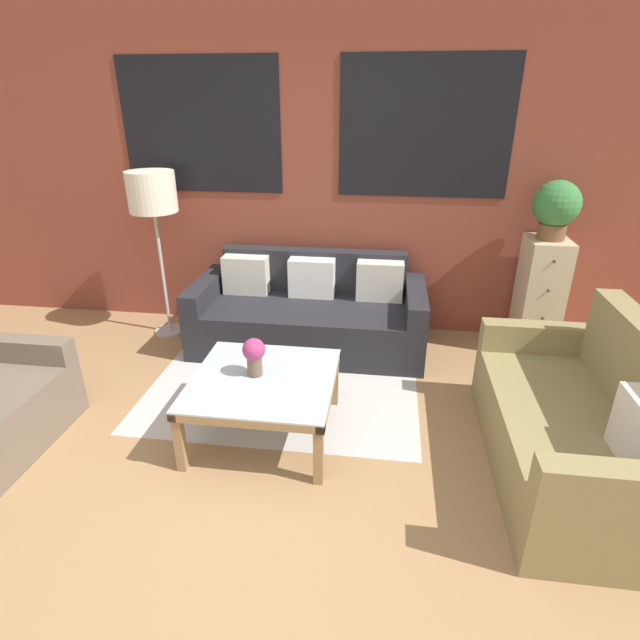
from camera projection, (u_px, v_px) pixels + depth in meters
The scene contains 10 objects.
ground_plane at pixel (246, 502), 2.74m from camera, with size 16.00×16.00×0.00m, color #9E754C.
wall_back_brick at pixel (311, 175), 4.36m from camera, with size 8.40×0.09×2.80m.
rug at pixel (284, 386), 3.83m from camera, with size 2.02×1.52×0.00m.
couch_dark at pixel (309, 314), 4.38m from camera, with size 1.98×0.88×0.78m.
settee_vintage at pixel (579, 428), 2.84m from camera, with size 0.80×1.60×0.92m.
coffee_table at pixel (264, 386), 3.15m from camera, with size 0.89×0.89×0.42m.
floor_lamp at pixel (152, 197), 4.21m from camera, with size 0.41×0.41×1.47m.
drawer_cabinet at pixel (539, 295), 4.24m from camera, with size 0.33×0.43×0.98m.
potted_plant at pixel (556, 207), 3.93m from camera, with size 0.37×0.37×0.47m.
flower_vase at pixel (254, 354), 3.10m from camera, with size 0.14×0.14×0.25m.
Camera 1 is at (0.69, -2.01, 2.04)m, focal length 28.00 mm.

